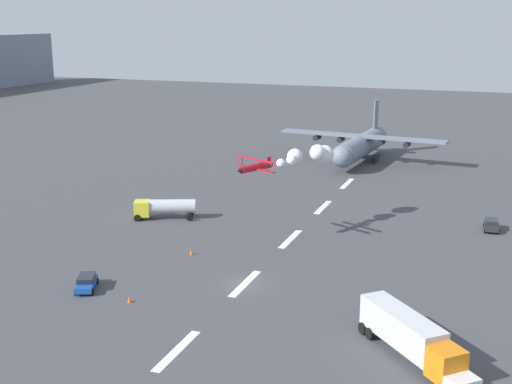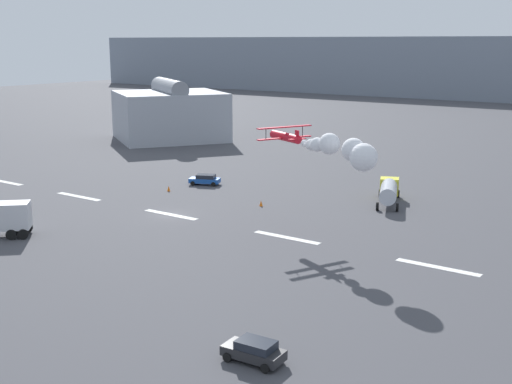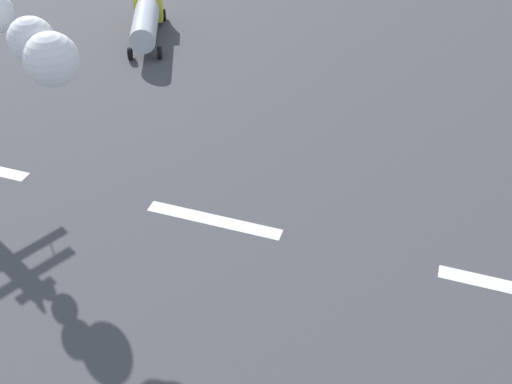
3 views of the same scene
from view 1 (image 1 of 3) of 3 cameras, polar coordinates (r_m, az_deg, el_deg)
name	(u,v)px [view 1 (image 1 of 3)]	position (r m, az deg, el deg)	size (l,w,h in m)	color
ground_plane	(245,284)	(74.89, -0.94, -7.80)	(440.00, 440.00, 0.00)	#424247
runway_stripe_3	(177,351)	(61.25, -6.76, -13.26)	(8.00, 0.90, 0.01)	white
runway_stripe_4	(245,284)	(74.89, -0.94, -7.80)	(8.00, 0.90, 0.01)	white
runway_stripe_5	(290,239)	(89.51, 2.95, -4.02)	(8.00, 0.90, 0.01)	white
runway_stripe_6	(323,207)	(104.70, 5.70, -1.31)	(8.00, 0.90, 0.01)	white
runway_stripe_7	(347,184)	(120.25, 7.75, 0.72)	(8.00, 0.90, 0.01)	white
cargo_transport_plane	(359,146)	(137.16, 8.79, 3.90)	(26.67, 34.37, 11.55)	slate
stunt_biplane_red	(306,156)	(92.37, 4.25, 3.03)	(16.76, 10.34, 2.93)	red
semi_truck_orange	(412,336)	(60.09, 13.10, -11.88)	(11.80, 11.47, 3.70)	silver
fuel_tanker_truck	(164,207)	(98.81, -7.83, -1.29)	(5.81, 9.15, 2.90)	yellow
followme_car_yellow	(491,225)	(98.38, 19.41, -2.64)	(4.18, 2.24, 1.52)	#262628
airport_staff_sedan	(86,282)	(75.43, -14.24, -7.44)	(4.74, 3.44, 1.52)	#194CA5
traffic_cone_near	(129,299)	(71.30, -10.73, -8.93)	(0.44, 0.44, 0.75)	orange
traffic_cone_far	(191,252)	(83.97, -5.53, -5.07)	(0.44, 0.44, 0.75)	orange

